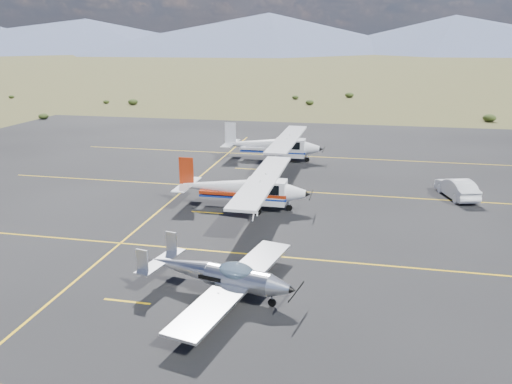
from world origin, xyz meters
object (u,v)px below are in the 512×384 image
at_px(aircraft_plain, 273,145).
at_px(aircraft_low_wing, 222,275).
at_px(aircraft_cessna, 244,187).
at_px(sedan, 457,188).

bearing_deg(aircraft_plain, aircraft_low_wing, -84.39).
xyz_separation_m(aircraft_cessna, sedan, (13.33, 4.93, -0.69)).
height_order(aircraft_cessna, sedan, aircraft_cessna).
relative_size(aircraft_low_wing, sedan, 2.20).
xyz_separation_m(aircraft_cessna, aircraft_plain, (-0.38, 13.04, 0.05)).
xyz_separation_m(aircraft_low_wing, aircraft_cessna, (-1.62, 11.05, 0.44)).
bearing_deg(aircraft_cessna, aircraft_low_wing, -81.39).
distance_m(aircraft_low_wing, sedan, 19.81).
height_order(aircraft_low_wing, sedan, aircraft_low_wing).
height_order(aircraft_low_wing, aircraft_cessna, aircraft_cessna).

